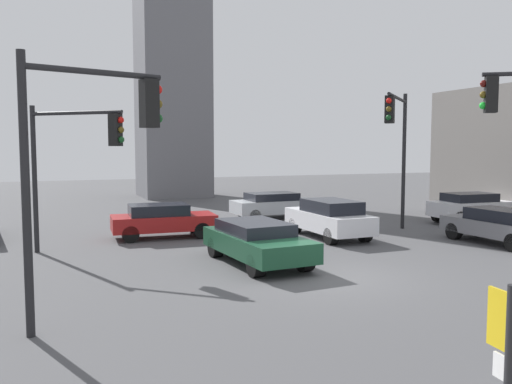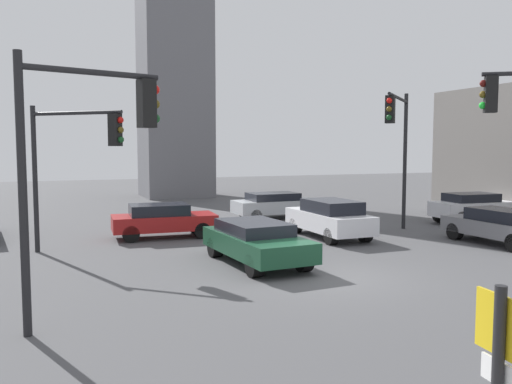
{
  "view_description": "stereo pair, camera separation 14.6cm",
  "coord_description": "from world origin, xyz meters",
  "px_view_note": "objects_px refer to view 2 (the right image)",
  "views": [
    {
      "loc": [
        -7.13,
        -12.36,
        3.52
      ],
      "look_at": [
        -0.06,
        4.95,
        1.93
      ],
      "focal_mm": 37.18,
      "sensor_mm": 36.0,
      "label": 1
    },
    {
      "loc": [
        -7.0,
        -12.42,
        3.52
      ],
      "look_at": [
        -0.06,
        4.95,
        1.93
      ],
      "focal_mm": 37.18,
      "sensor_mm": 36.0,
      "label": 2
    }
  ],
  "objects_px": {
    "car_0": "(256,241)",
    "car_6": "(276,204)",
    "traffic_light_2": "(88,138)",
    "car_1": "(330,218)",
    "car_5": "(498,225)",
    "car_2": "(474,207)",
    "traffic_light_3": "(399,133)",
    "car_7": "(163,220)",
    "traffic_light_0": "(75,149)"
  },
  "relations": [
    {
      "from": "traffic_light_2",
      "to": "car_0",
      "type": "distance_m",
      "value": 7.02
    },
    {
      "from": "car_0",
      "to": "car_5",
      "type": "bearing_deg",
      "value": 84.06
    },
    {
      "from": "traffic_light_0",
      "to": "car_0",
      "type": "distance_m",
      "value": 6.55
    },
    {
      "from": "car_0",
      "to": "car_2",
      "type": "height_order",
      "value": "car_2"
    },
    {
      "from": "traffic_light_3",
      "to": "car_5",
      "type": "height_order",
      "value": "traffic_light_3"
    },
    {
      "from": "traffic_light_3",
      "to": "car_6",
      "type": "height_order",
      "value": "traffic_light_3"
    },
    {
      "from": "car_5",
      "to": "car_1",
      "type": "bearing_deg",
      "value": 52.12
    },
    {
      "from": "car_2",
      "to": "car_0",
      "type": "bearing_deg",
      "value": -158.32
    },
    {
      "from": "traffic_light_2",
      "to": "traffic_light_3",
      "type": "distance_m",
      "value": 13.98
    },
    {
      "from": "traffic_light_0",
      "to": "car_5",
      "type": "xyz_separation_m",
      "value": [
        14.25,
        -3.6,
        -2.77
      ]
    },
    {
      "from": "traffic_light_2",
      "to": "car_5",
      "type": "bearing_deg",
      "value": -1.77
    },
    {
      "from": "traffic_light_3",
      "to": "car_5",
      "type": "relative_size",
      "value": 1.44
    },
    {
      "from": "traffic_light_0",
      "to": "traffic_light_2",
      "type": "height_order",
      "value": "traffic_light_2"
    },
    {
      "from": "traffic_light_2",
      "to": "car_6",
      "type": "distance_m",
      "value": 16.55
    },
    {
      "from": "traffic_light_0",
      "to": "car_2",
      "type": "bearing_deg",
      "value": 44.74
    },
    {
      "from": "traffic_light_3",
      "to": "car_5",
      "type": "xyz_separation_m",
      "value": [
        2.06,
        -3.18,
        -3.38
      ]
    },
    {
      "from": "car_2",
      "to": "car_5",
      "type": "xyz_separation_m",
      "value": [
        -3.17,
        -4.47,
        -0.06
      ]
    },
    {
      "from": "car_6",
      "to": "car_5",
      "type": "bearing_deg",
      "value": -65.04
    },
    {
      "from": "car_1",
      "to": "car_2",
      "type": "bearing_deg",
      "value": -84.0
    },
    {
      "from": "car_1",
      "to": "car_5",
      "type": "bearing_deg",
      "value": -126.28
    },
    {
      "from": "traffic_light_3",
      "to": "car_1",
      "type": "relative_size",
      "value": 1.37
    },
    {
      "from": "traffic_light_3",
      "to": "car_2",
      "type": "height_order",
      "value": "traffic_light_3"
    },
    {
      "from": "car_1",
      "to": "car_6",
      "type": "distance_m",
      "value": 5.98
    },
    {
      "from": "car_0",
      "to": "traffic_light_3",
      "type": "bearing_deg",
      "value": 107.58
    },
    {
      "from": "car_5",
      "to": "car_6",
      "type": "height_order",
      "value": "car_5"
    },
    {
      "from": "traffic_light_0",
      "to": "car_0",
      "type": "bearing_deg",
      "value": 8.6
    },
    {
      "from": "car_1",
      "to": "car_7",
      "type": "bearing_deg",
      "value": 67.8
    },
    {
      "from": "traffic_light_0",
      "to": "car_1",
      "type": "bearing_deg",
      "value": 41.64
    },
    {
      "from": "car_5",
      "to": "car_2",
      "type": "bearing_deg",
      "value": -37.38
    },
    {
      "from": "car_5",
      "to": "car_0",
      "type": "bearing_deg",
      "value": 85.86
    },
    {
      "from": "car_0",
      "to": "car_5",
      "type": "distance_m",
      "value": 9.29
    },
    {
      "from": "traffic_light_2",
      "to": "car_7",
      "type": "height_order",
      "value": "traffic_light_2"
    },
    {
      "from": "car_1",
      "to": "car_0",
      "type": "bearing_deg",
      "value": 125.97
    },
    {
      "from": "car_2",
      "to": "car_5",
      "type": "bearing_deg",
      "value": -122.0
    },
    {
      "from": "car_1",
      "to": "car_5",
      "type": "distance_m",
      "value": 6.08
    },
    {
      "from": "car_2",
      "to": "car_7",
      "type": "relative_size",
      "value": 1.0
    },
    {
      "from": "traffic_light_0",
      "to": "car_2",
      "type": "relative_size",
      "value": 1.21
    },
    {
      "from": "car_2",
      "to": "car_6",
      "type": "bearing_deg",
      "value": 150.19
    },
    {
      "from": "car_0",
      "to": "car_5",
      "type": "height_order",
      "value": "car_5"
    },
    {
      "from": "car_0",
      "to": "car_1",
      "type": "relative_size",
      "value": 1.06
    },
    {
      "from": "car_6",
      "to": "car_7",
      "type": "height_order",
      "value": "car_7"
    },
    {
      "from": "car_5",
      "to": "car_6",
      "type": "distance_m",
      "value": 10.56
    },
    {
      "from": "car_1",
      "to": "car_7",
      "type": "xyz_separation_m",
      "value": [
        -6.02,
        2.41,
        -0.07
      ]
    },
    {
      "from": "traffic_light_0",
      "to": "car_5",
      "type": "relative_size",
      "value": 1.21
    },
    {
      "from": "car_0",
      "to": "car_6",
      "type": "height_order",
      "value": "car_6"
    },
    {
      "from": "car_6",
      "to": "traffic_light_3",
      "type": "bearing_deg",
      "value": -69.14
    },
    {
      "from": "traffic_light_0",
      "to": "car_0",
      "type": "relative_size",
      "value": 1.09
    },
    {
      "from": "car_1",
      "to": "traffic_light_0",
      "type": "bearing_deg",
      "value": 89.33
    },
    {
      "from": "car_1",
      "to": "car_2",
      "type": "height_order",
      "value": "car_1"
    },
    {
      "from": "car_6",
      "to": "car_7",
      "type": "xyz_separation_m",
      "value": [
        -6.38,
        -3.56,
        0.02
      ]
    }
  ]
}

